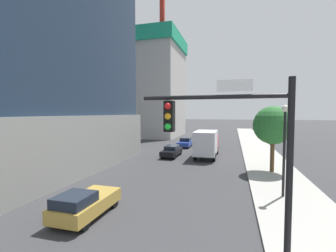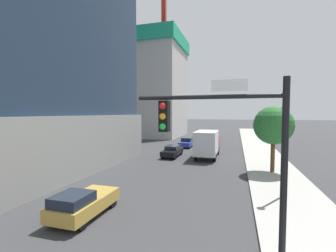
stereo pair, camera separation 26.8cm
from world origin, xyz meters
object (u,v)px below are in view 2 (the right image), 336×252
traffic_light_pole (230,143)px  car_gold (83,203)px  construction_building (154,81)px  box_truck (207,143)px  car_blue (187,142)px  street_lamp (284,137)px  street_tree (273,125)px  car_black (172,151)px

traffic_light_pole → car_gold: size_ratio=1.58×
construction_building → box_truck: bearing=-56.9°
construction_building → car_blue: construction_building is taller
street_lamp → box_truck: street_lamp is taller
street_lamp → street_tree: size_ratio=0.98×
street_tree → street_lamp: bearing=-92.7°
street_tree → car_blue: bearing=127.9°
car_blue → box_truck: bearing=-62.2°
street_tree → car_black: bearing=153.9°
car_black → box_truck: size_ratio=0.67×
construction_building → street_lamp: construction_building is taller
street_lamp → car_blue: size_ratio=1.30×
car_black → car_blue: (0.00, 8.61, 0.00)m
box_truck → car_gold: bearing=-103.2°
construction_building → car_black: construction_building is taller
construction_building → traffic_light_pole: (18.67, -44.52, -8.48)m
car_blue → street_tree: bearing=-52.1°
street_lamp → car_gold: 12.38m
traffic_light_pole → street_lamp: size_ratio=1.10×
car_blue → box_truck: size_ratio=0.63×
car_black → box_truck: box_truck is taller
traffic_light_pole → box_truck: (-3.18, 20.72, -2.65)m
street_lamp → box_truck: (-6.22, 12.40, -2.11)m
traffic_light_pole → car_blue: bearing=104.5°
street_tree → car_blue: (-10.80, 13.89, -3.62)m
street_tree → box_truck: 9.08m
street_lamp → car_blue: (-10.49, 20.50, -3.23)m
traffic_light_pole → car_blue: 30.01m
car_black → car_blue: size_ratio=1.05×
car_blue → traffic_light_pole: bearing=-75.5°
car_blue → construction_building: bearing=125.6°
box_truck → construction_building: bearing=123.1°
construction_building → street_tree: (22.02, -29.58, -8.63)m
street_tree → box_truck: bearing=138.5°
street_tree → car_blue: size_ratio=1.33×
car_gold → construction_building: bearing=105.0°
street_tree → traffic_light_pole: bearing=-102.7°
traffic_light_pole → car_gold: bearing=160.9°
car_gold → traffic_light_pole: bearing=-19.1°
box_truck → street_lamp: bearing=-63.4°
construction_building → street_lamp: size_ratio=5.67×
construction_building → car_gold: size_ratio=8.15×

